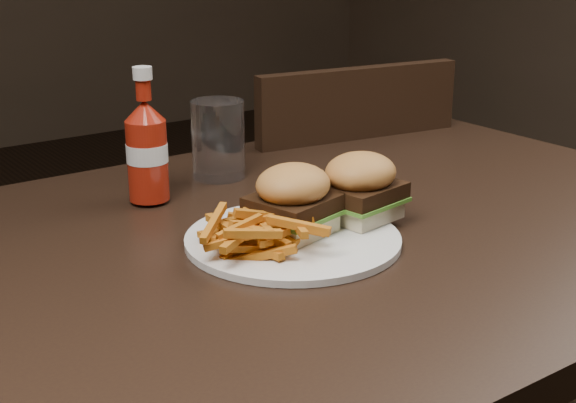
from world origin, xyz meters
TOP-DOWN VIEW (x-y plane):
  - dining_table at (0.00, 0.00)m, footprint 1.20×0.80m
  - chair_far at (0.38, 0.50)m, footprint 0.47×0.47m
  - plate at (-0.04, -0.03)m, footprint 0.26×0.26m
  - sandwich_half_a at (-0.04, -0.02)m, footprint 0.10×0.10m
  - sandwich_half_b at (0.06, -0.03)m, footprint 0.10×0.09m
  - fries_pile at (-0.09, -0.03)m, footprint 0.15×0.15m
  - ketchup_bottle at (-0.12, 0.21)m, footprint 0.06×0.06m
  - tumbler at (0.02, 0.25)m, footprint 0.09×0.09m

SIDE VIEW (x-z plane):
  - chair_far at x=0.38m, z-range 0.41..0.45m
  - dining_table at x=0.00m, z-range 0.71..0.75m
  - plate at x=-0.04m, z-range 0.75..0.76m
  - sandwich_half_a at x=-0.04m, z-range 0.76..0.78m
  - sandwich_half_b at x=0.06m, z-range 0.76..0.78m
  - fries_pile at x=-0.09m, z-range 0.76..0.81m
  - tumbler at x=0.02m, z-range 0.74..0.87m
  - ketchup_bottle at x=-0.12m, z-range 0.75..0.87m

